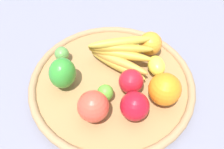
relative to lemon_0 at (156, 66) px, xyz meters
The scene contains 12 objects.
ground_plane 0.14m from the lemon_0, 83.17° to the right, with size 2.40×2.40×0.00m, color slate.
basket 0.13m from the lemon_0, 83.17° to the right, with size 0.46×0.46×0.04m.
lemon_0 is the anchor object (origin of this frame).
apple_2 0.16m from the lemon_0, 32.75° to the right, with size 0.07×0.07×0.07m, color red.
bell_pepper 0.26m from the lemon_0, 85.88° to the right, with size 0.08×0.07×0.09m, color #318E2E.
banana_bunch 0.11m from the lemon_0, 112.81° to the right, with size 0.14×0.19×0.08m.
orange_0 0.10m from the lemon_0, ahead, with size 0.08×0.08×0.08m, color orange.
apple_1 0.22m from the lemon_0, 56.14° to the right, with size 0.08×0.08×0.08m, color #D74534.
lime_0 0.27m from the lemon_0, 106.63° to the right, with size 0.04×0.04×0.04m, color #559242.
apple_0 0.10m from the lemon_0, 56.18° to the right, with size 0.07×0.07×0.07m, color red.
orange_1 0.08m from the lemon_0, behind, with size 0.07×0.07×0.07m, color orange.
lime_1 0.17m from the lemon_0, 63.78° to the right, with size 0.04×0.04×0.04m, color #59A531.
Camera 1 is at (0.43, -0.05, 0.58)m, focal length 39.83 mm.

